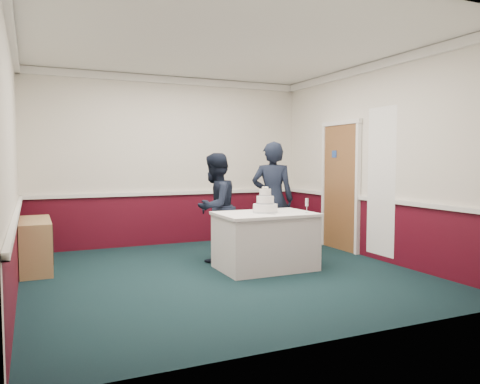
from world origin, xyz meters
name	(u,v)px	position (x,y,z in m)	size (l,w,h in m)	color
ground	(223,274)	(0.00, 0.00, 0.00)	(5.00, 5.00, 0.00)	black
room_shell	(212,129)	(0.08, 0.61, 1.97)	(5.00, 5.00, 3.00)	silver
sideboard	(36,245)	(-2.28, 1.28, 0.35)	(0.41, 1.20, 0.70)	tan
cake_table	(265,240)	(0.65, 0.05, 0.40)	(1.32, 0.92, 0.79)	white
wedding_cake	(265,205)	(0.65, 0.05, 0.90)	(0.35, 0.35, 0.36)	white
cake_knife	(270,214)	(0.62, -0.15, 0.79)	(0.01, 0.22, 0.01)	silver
champagne_flute	(307,203)	(1.15, -0.23, 0.93)	(0.05, 0.05, 0.21)	silver
person_man	(215,207)	(0.20, 0.82, 0.81)	(0.79, 0.62, 1.62)	black
person_woman	(273,199)	(1.16, 0.79, 0.90)	(0.66, 0.43, 1.81)	black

